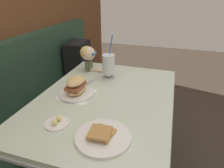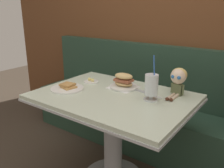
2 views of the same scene
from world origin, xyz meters
The scene contains 9 objects.
booth_bench centered at (0.00, 0.81, 0.33)m, with size 2.60×0.48×1.00m.
diner_table centered at (0.00, 0.18, 0.54)m, with size 1.11×0.81×0.74m.
toast_plate centered at (-0.35, 0.07, 0.75)m, with size 0.25×0.25×0.04m.
milkshake_glass centered at (0.27, 0.25, 0.84)m, with size 0.10×0.10×0.32m.
sandwich_plate centered at (-0.03, 0.36, 0.79)m, with size 0.22×0.22×0.12m.
butter_saucer centered at (-0.33, 0.32, 0.75)m, with size 0.12×0.12×0.04m.
butter_knife centered at (0.16, 0.35, 0.74)m, with size 0.23×0.06×0.01m.
seated_doll centered at (0.37, 0.45, 0.87)m, with size 0.11×0.22×0.20m.
backpack centered at (0.85, 0.78, 0.66)m, with size 0.31×0.26×0.41m.
Camera 1 is at (-0.99, -0.17, 1.34)m, focal length 31.39 mm.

